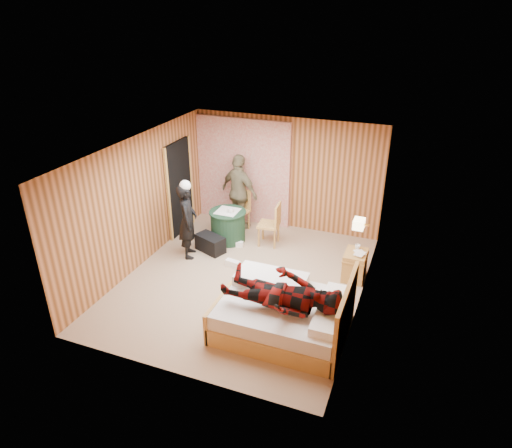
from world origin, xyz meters
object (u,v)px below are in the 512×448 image
at_px(wall_lamp, 359,224).
at_px(chair_near, 273,221).
at_px(chair_far, 240,207).
at_px(bed, 284,314).
at_px(duffel_bag, 210,243).
at_px(round_table, 228,226).
at_px(man_at_table, 239,192).
at_px(man_on_bed, 282,286).
at_px(woman_standing, 188,221).
at_px(nightstand, 355,265).

bearing_deg(wall_lamp, chair_near, 150.62).
bearing_deg(chair_far, bed, -41.73).
distance_m(chair_far, chair_near, 1.04).
bearing_deg(duffel_bag, round_table, 96.88).
distance_m(chair_far, man_at_table, 0.32).
bearing_deg(duffel_bag, man_on_bed, -21.86).
bearing_deg(bed, woman_standing, 148.32).
distance_m(wall_lamp, woman_standing, 3.34).
bearing_deg(wall_lamp, man_at_table, 151.28).
relative_size(chair_near, man_on_bed, 0.53).
distance_m(bed, man_on_bed, 0.69).
bearing_deg(round_table, chair_far, 88.10).
bearing_deg(duffel_bag, wall_lamp, 14.96).
relative_size(nightstand, man_on_bed, 0.31).
bearing_deg(chair_near, bed, 17.78).
height_order(woman_standing, man_on_bed, man_on_bed).
xyz_separation_m(bed, woman_standing, (-2.50, 1.54, 0.47)).
bearing_deg(duffel_bag, bed, -18.87).
height_order(wall_lamp, bed, wall_lamp).
distance_m(round_table, duffel_bag, 0.61).
bearing_deg(woman_standing, chair_far, -41.19).
xyz_separation_m(nightstand, round_table, (-2.79, 0.52, 0.07)).
distance_m(duffel_bag, woman_standing, 0.74).
bearing_deg(duffel_bag, nightstand, 22.27).
bearing_deg(man_at_table, woman_standing, 94.32).
height_order(nightstand, chair_far, chair_far).
relative_size(wall_lamp, woman_standing, 0.17).
xyz_separation_m(bed, duffel_bag, (-2.19, 1.85, -0.13)).
bearing_deg(nightstand, man_on_bed, -108.97).
relative_size(round_table, chair_near, 0.84).
distance_m(duffel_bag, man_at_table, 1.41).
relative_size(nightstand, duffel_bag, 0.91).
xyz_separation_m(chair_far, duffel_bag, (-0.17, -1.19, -0.37)).
xyz_separation_m(wall_lamp, round_table, (-2.84, 0.90, -0.95)).
xyz_separation_m(wall_lamp, chair_far, (-2.82, 1.52, -0.76)).
height_order(wall_lamp, woman_standing, woman_standing).
relative_size(round_table, chair_far, 0.84).
height_order(bed, man_on_bed, man_on_bed).
xyz_separation_m(round_table, chair_near, (0.95, 0.16, 0.19)).
distance_m(round_table, woman_standing, 1.07).
bearing_deg(chair_far, chair_near, -11.76).
height_order(round_table, chair_near, chair_near).
bearing_deg(duffel_bag, chair_near, 54.95).
bearing_deg(nightstand, duffel_bag, -179.13).
bearing_deg(woman_standing, man_at_table, -40.15).
relative_size(wall_lamp, chair_near, 0.28).
xyz_separation_m(chair_far, woman_standing, (-0.48, -1.49, 0.23)).
bearing_deg(nightstand, man_at_table, 157.23).
distance_m(nightstand, man_at_table, 3.09).
bearing_deg(man_at_table, wall_lamp, 172.52).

